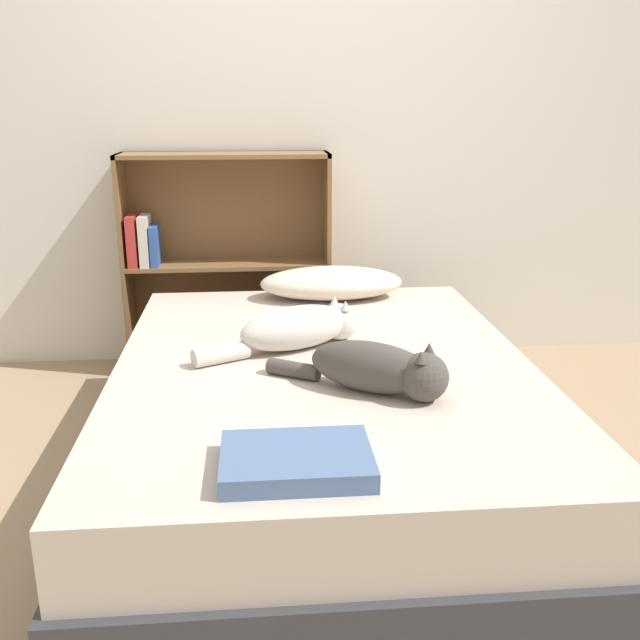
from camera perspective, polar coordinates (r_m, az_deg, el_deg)
The scene contains 8 objects.
ground_plane at distance 2.62m, azimuth 0.29°, elevation -12.58°, with size 8.00×8.00×0.00m, color #997F60.
wall_back at distance 3.62m, azimuth -1.77°, elevation 16.43°, with size 8.00×0.06×2.50m.
bed at distance 2.51m, azimuth 0.30°, elevation -8.18°, with size 1.44×1.94×0.45m.
pillow at distance 3.16m, azimuth 0.92°, elevation 2.99°, with size 0.63×0.31×0.14m.
cat_light at distance 2.53m, azimuth -1.60°, elevation -0.62°, with size 0.59×0.37×0.16m.
cat_dark at distance 2.15m, azimuth 4.93°, elevation -3.96°, with size 0.53×0.36×0.17m.
bookshelf at distance 3.57m, azimuth -7.90°, elevation 4.80°, with size 0.99×0.26×1.06m.
blanket_fold at distance 1.73m, azimuth -1.90°, elevation -11.18°, with size 0.36×0.26×0.05m.
Camera 1 is at (-0.21, -2.26, 1.30)m, focal length 40.00 mm.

